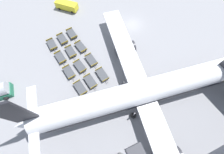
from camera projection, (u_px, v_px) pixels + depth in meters
The scene contains 15 objects.
ground_plane at pixel (133, 25), 36.52m from camera, with size 500.00×500.00×0.00m, color gray.
airplane at pixel (148, 90), 25.71m from camera, with size 41.26×45.02×12.87m.
service_van at pixel (67, 5), 37.88m from camera, with size 5.25×5.35×1.93m.
baggage_dolly_row_near_col_a at pixel (52, 44), 33.34m from camera, with size 3.75×1.95×0.92m.
baggage_dolly_row_near_col_b at pixel (60, 57), 31.87m from camera, with size 3.77×2.08×0.92m.
baggage_dolly_row_near_col_c at pixel (69, 72), 30.35m from camera, with size 3.77×2.07×0.92m.
baggage_dolly_row_near_col_d at pixel (80, 88), 28.87m from camera, with size 3.77×2.11×0.92m.
baggage_dolly_row_mid_a_col_a at pixel (62, 39), 34.01m from camera, with size 3.77×2.06×0.92m.
baggage_dolly_row_mid_a_col_b at pixel (71, 52), 32.50m from camera, with size 3.76×1.97×0.92m.
baggage_dolly_row_mid_a_col_c at pixel (80, 66), 30.93m from camera, with size 3.77×2.19×0.92m.
baggage_dolly_row_mid_a_col_d at pixel (90, 81), 29.47m from camera, with size 3.77×2.07×0.92m.
baggage_dolly_row_mid_b_col_a at pixel (72, 34), 34.66m from camera, with size 3.76×1.99×0.92m.
baggage_dolly_row_mid_b_col_b at pixel (81, 47), 33.06m from camera, with size 3.77×2.18×0.92m.
baggage_dolly_row_mid_b_col_c at pixel (91, 60), 31.59m from camera, with size 3.76×2.05×0.92m.
baggage_dolly_row_mid_b_col_d at pixel (102, 75), 30.11m from camera, with size 3.76×1.97×0.92m.
Camera 1 is at (22.83, -15.81, 27.45)m, focal length 24.00 mm.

